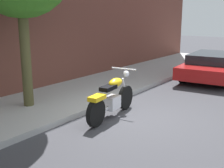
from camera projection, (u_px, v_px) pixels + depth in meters
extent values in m
plane|color=#38383D|center=(137.00, 118.00, 7.08)|extent=(60.00, 60.00, 0.00)
cube|color=#A4A4A4|center=(63.00, 98.00, 8.55)|extent=(23.66, 2.78, 0.14)
cylinder|color=black|center=(125.00, 97.00, 7.74)|extent=(0.66, 0.19, 0.65)
cylinder|color=black|center=(96.00, 113.00, 6.50)|extent=(0.66, 0.19, 0.65)
cube|color=silver|center=(112.00, 103.00, 7.11)|extent=(0.47, 0.33, 0.32)
cube|color=silver|center=(112.00, 105.00, 7.13)|extent=(1.32, 0.23, 0.06)
ellipsoid|color=yellow|center=(116.00, 83.00, 7.15)|extent=(0.55, 0.32, 0.22)
cube|color=black|center=(108.00, 88.00, 6.86)|extent=(0.50, 0.29, 0.10)
cube|color=yellow|center=(97.00, 98.00, 6.46)|extent=(0.46, 0.29, 0.10)
cylinder|color=silver|center=(125.00, 88.00, 7.63)|extent=(0.28, 0.08, 0.58)
cylinder|color=silver|center=(124.00, 69.00, 7.46)|extent=(0.12, 0.70, 0.04)
sphere|color=silver|center=(126.00, 74.00, 7.61)|extent=(0.17, 0.17, 0.17)
cylinder|color=silver|center=(101.00, 108.00, 7.00)|extent=(0.81, 0.18, 0.09)
cylinder|color=black|center=(203.00, 64.00, 13.18)|extent=(0.66, 0.28, 0.64)
cylinder|color=black|center=(184.00, 75.00, 10.78)|extent=(0.66, 0.28, 0.64)
cube|color=maroon|center=(213.00, 67.00, 11.56)|extent=(4.65, 2.23, 0.45)
cube|color=#1E2328|center=(214.00, 58.00, 11.39)|extent=(2.48, 1.82, 0.40)
cylinder|color=#494527|center=(26.00, 55.00, 7.36)|extent=(0.26, 0.26, 2.98)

